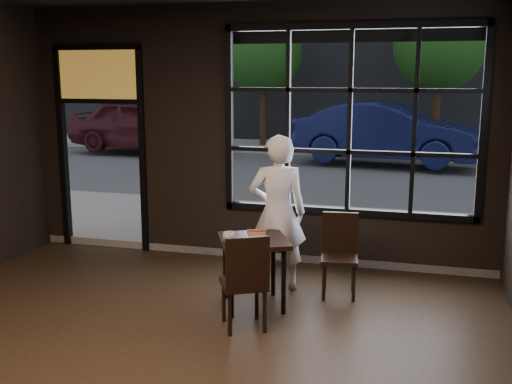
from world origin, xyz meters
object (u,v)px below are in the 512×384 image
(cafe_table, at_px, (253,272))
(chair_near, at_px, (244,280))
(man, at_px, (278,213))
(navy_car, at_px, (387,133))

(cafe_table, relative_size, chair_near, 0.78)
(cafe_table, xyz_separation_m, chair_near, (0.05, -0.54, 0.10))
(cafe_table, height_order, man, man)
(navy_car, bearing_deg, cafe_table, -175.39)
(cafe_table, bearing_deg, navy_car, 60.73)
(chair_near, relative_size, man, 0.54)
(chair_near, bearing_deg, cafe_table, -112.14)
(man, distance_m, navy_car, 9.48)
(cafe_table, height_order, navy_car, navy_car)
(cafe_table, height_order, chair_near, chair_near)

